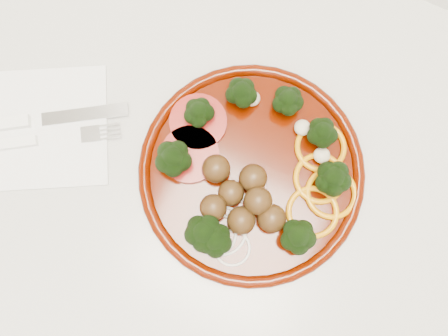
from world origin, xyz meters
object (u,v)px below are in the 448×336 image
at_px(napkin, 45,128).
at_px(knife, 25,121).
at_px(plate, 252,172).
at_px(fork, 24,142).

distance_m(napkin, knife, 0.02).
relative_size(napkin, knife, 0.87).
bearing_deg(plate, fork, -162.99).
relative_size(plate, knife, 1.55).
xyz_separation_m(plate, fork, (-0.25, -0.08, -0.01)).
bearing_deg(plate, knife, -168.20).
height_order(plate, fork, plate).
xyz_separation_m(plate, knife, (-0.27, -0.06, -0.01)).
xyz_separation_m(napkin, fork, (-0.01, -0.03, 0.01)).
height_order(napkin, knife, knife).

